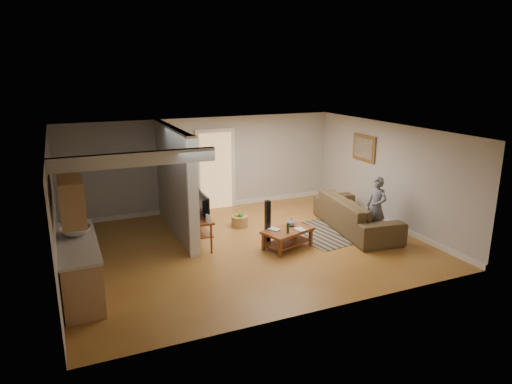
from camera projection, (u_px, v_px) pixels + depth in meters
ground at (247, 246)px, 9.96m from camera, size 7.50×7.50×0.00m
room_shell at (192, 182)px, 9.54m from camera, size 7.54×6.02×2.52m
area_rug at (340, 229)px, 10.98m from camera, size 2.71×2.15×0.01m
sofa at (355, 230)px, 10.96m from camera, size 1.40×2.81×0.79m
coffee_table at (288, 233)px, 9.78m from camera, size 1.21×0.93×0.63m
tv_console at (199, 219)px, 9.78m from camera, size 0.45×1.10×0.94m
speaker_left at (268, 224)px, 9.80m from camera, size 0.11×0.11×1.04m
speaker_right at (182, 208)px, 10.92m from camera, size 0.12×0.12×1.05m
toy_basket at (240, 221)px, 11.14m from camera, size 0.41×0.41×0.36m
child at (375, 235)px, 10.63m from camera, size 0.46×0.57×1.37m
toddler at (187, 214)px, 12.11m from camera, size 0.62×0.62×1.01m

